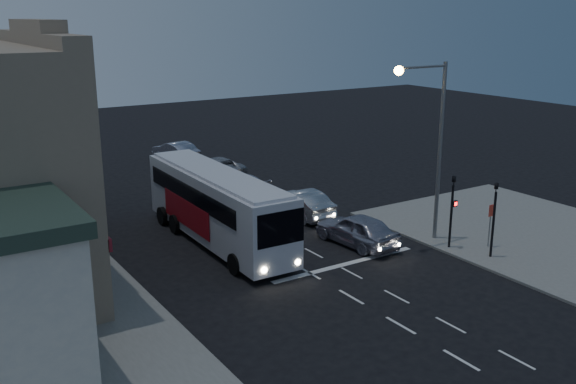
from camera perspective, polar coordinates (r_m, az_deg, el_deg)
ground at (r=27.77m, az=4.35°, el=-8.56°), size 120.00×120.00×0.00m
road_markings at (r=30.93m, az=2.56°, el=-5.94°), size 8.00×30.55×0.01m
tour_bus at (r=32.64m, az=-6.32°, el=-1.12°), size 2.90×12.22×3.74m
car_suv at (r=32.64m, az=6.16°, el=-3.32°), size 2.34×4.97×1.64m
car_sedan_a at (r=37.01m, az=1.10°, el=-0.99°), size 1.80×4.89×1.60m
car_sedan_b at (r=41.72m, az=-4.17°, el=0.68°), size 2.32×4.73×1.32m
car_sedan_c at (r=46.68m, az=-6.48°, el=2.26°), size 3.19×5.32×1.38m
car_extra at (r=51.83m, az=-9.95°, el=3.57°), size 2.36×5.01×1.59m
traffic_signal_main at (r=32.36m, az=14.41°, el=-0.93°), size 0.25×0.35×4.10m
traffic_signal_side at (r=31.64m, az=17.88°, el=-1.58°), size 0.18×0.15×4.10m
regulatory_sign at (r=33.20m, az=17.59°, el=-2.25°), size 0.45×0.12×2.20m
streetlight at (r=32.39m, az=12.65°, el=5.22°), size 3.32×0.44×9.00m
street_tree at (r=36.53m, az=-20.82°, el=3.75°), size 4.00×4.00×6.20m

